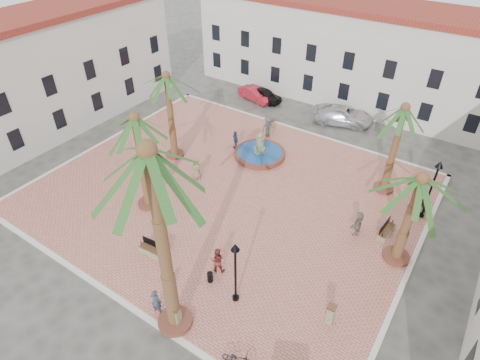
{
  "coord_description": "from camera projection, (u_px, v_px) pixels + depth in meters",
  "views": [
    {
      "loc": [
        13.41,
        -18.59,
        18.41
      ],
      "look_at": [
        1.0,
        0.0,
        1.6
      ],
      "focal_mm": 30.0,
      "sensor_mm": 36.0,
      "label": 1
    }
  ],
  "objects": [
    {
      "name": "ground",
      "position": [
        229.0,
        193.0,
        29.37
      ],
      "size": [
        120.0,
        120.0,
        0.0
      ],
      "primitive_type": "plane",
      "color": "#56544F",
      "rests_on": "ground"
    },
    {
      "name": "lamppost_e",
      "position": [
        434.0,
        180.0,
        25.31
      ],
      "size": [
        0.49,
        0.49,
        4.49
      ],
      "color": "black",
      "rests_on": "plaza"
    },
    {
      "name": "palm_e",
      "position": [
        418.0,
        191.0,
        21.06
      ],
      "size": [
        5.15,
        5.15,
        6.31
      ],
      "color": "brown",
      "rests_on": "plaza"
    },
    {
      "name": "kerb_e",
      "position": [
        409.0,
        269.0,
        23.56
      ],
      "size": [
        0.3,
        22.3,
        0.16
      ],
      "primitive_type": "cube",
      "color": "silver",
      "rests_on": "ground"
    },
    {
      "name": "pedestrian_north",
      "position": [
        268.0,
        127.0,
        34.96
      ],
      "size": [
        1.15,
        1.42,
        1.92
      ],
      "primitive_type": "imported",
      "rotation": [
        0.0,
        0.0,
        1.15
      ],
      "color": "#48474C",
      "rests_on": "plaza"
    },
    {
      "name": "pedestrian_fountain_a",
      "position": [
        196.0,
        168.0,
        30.08
      ],
      "size": [
        1.01,
        1.0,
        1.76
      ],
      "primitive_type": "imported",
      "rotation": [
        0.0,
        0.0,
        0.75
      ],
      "color": "#867252",
      "rests_on": "plaza"
    },
    {
      "name": "car_black",
      "position": [
        264.0,
        94.0,
        41.2
      ],
      "size": [
        4.13,
        1.98,
        1.36
      ],
      "primitive_type": "imported",
      "rotation": [
        0.0,
        0.0,
        1.47
      ],
      "color": "black",
      "rests_on": "ground"
    },
    {
      "name": "car_silver",
      "position": [
        339.0,
        117.0,
        37.25
      ],
      "size": [
        5.11,
        3.2,
        1.38
      ],
      "primitive_type": "imported",
      "rotation": [
        0.0,
        0.0,
        1.86
      ],
      "color": "silver",
      "rests_on": "ground"
    },
    {
      "name": "lamppost_s",
      "position": [
        235.0,
        263.0,
        20.07
      ],
      "size": [
        0.46,
        0.46,
        4.24
      ],
      "color": "black",
      "rests_on": "plaza"
    },
    {
      "name": "kerb_s",
      "position": [
        114.0,
        296.0,
        22.01
      ],
      "size": [
        26.3,
        0.3,
        0.16
      ],
      "primitive_type": "cube",
      "color": "silver",
      "rests_on": "ground"
    },
    {
      "name": "cyclist_a",
      "position": [
        156.0,
        301.0,
        20.65
      ],
      "size": [
        0.69,
        0.53,
        1.69
      ],
      "primitive_type": "imported",
      "rotation": [
        0.0,
        0.0,
        3.36
      ],
      "color": "#333A4E",
      "rests_on": "plaza"
    },
    {
      "name": "litter_bin",
      "position": [
        210.0,
        277.0,
        22.56
      ],
      "size": [
        0.34,
        0.34,
        0.65
      ],
      "primitive_type": "cylinder",
      "color": "black",
      "rests_on": "plaza"
    },
    {
      "name": "bollard_e",
      "position": [
        331.0,
        314.0,
        20.28
      ],
      "size": [
        0.48,
        0.48,
        1.26
      ],
      "rotation": [
        0.0,
        0.0,
        0.08
      ],
      "color": "gray",
      "rests_on": "plaza"
    },
    {
      "name": "pedestrian_east",
      "position": [
        358.0,
        223.0,
        25.33
      ],
      "size": [
        0.56,
        1.61,
        1.72
      ],
      "primitive_type": "imported",
      "rotation": [
        0.0,
        0.0,
        -1.6
      ],
      "color": "gray",
      "rests_on": "plaza"
    },
    {
      "name": "bench_s",
      "position": [
        153.0,
        251.0,
        24.24
      ],
      "size": [
        1.82,
        0.68,
        0.94
      ],
      "rotation": [
        0.0,
        0.0,
        0.08
      ],
      "color": "gray",
      "rests_on": "plaza"
    },
    {
      "name": "bench_ne",
      "position": [
        424.0,
        208.0,
        27.42
      ],
      "size": [
        1.26,
        1.63,
        0.85
      ],
      "rotation": [
        0.0,
        0.0,
        2.12
      ],
      "color": "gray",
      "rests_on": "plaza"
    },
    {
      "name": "pedestrian_fountain_b",
      "position": [
        235.0,
        139.0,
        33.56
      ],
      "size": [
        1.01,
        0.83,
        1.61
      ],
      "primitive_type": "imported",
      "rotation": [
        0.0,
        0.0,
        -0.56
      ],
      "color": "#374561",
      "rests_on": "plaza"
    },
    {
      "name": "building_west",
      "position": [
        49.0,
        72.0,
        34.78
      ],
      "size": [
        6.4,
        24.4,
        10.0
      ],
      "rotation": [
        0.0,
        0.0,
        1.57
      ],
      "color": "silver",
      "rests_on": "ground"
    },
    {
      "name": "bicycle_a",
      "position": [
        238.0,
        358.0,
        18.65
      ],
      "size": [
        1.65,
        1.03,
        0.82
      ],
      "primitive_type": "imported",
      "rotation": [
        0.0,
        0.0,
        1.91
      ],
      "color": "black",
      "rests_on": "plaza"
    },
    {
      "name": "bench_e",
      "position": [
        386.0,
        231.0,
        25.59
      ],
      "size": [
        0.69,
        1.76,
        0.91
      ],
      "rotation": [
        0.0,
        0.0,
        1.47
      ],
      "color": "gray",
      "rests_on": "plaza"
    },
    {
      "name": "palm_sw",
      "position": [
        136.0,
        130.0,
        24.54
      ],
      "size": [
        5.1,
        5.1,
        7.15
      ],
      "color": "brown",
      "rests_on": "plaza"
    },
    {
      "name": "bollard_n",
      "position": [
        272.0,
        126.0,
        35.71
      ],
      "size": [
        0.52,
        0.52,
        1.27
      ],
      "rotation": [
        0.0,
        0.0,
        -0.16
      ],
      "color": "gray",
      "rests_on": "plaza"
    },
    {
      "name": "bollard_se",
      "position": [
        176.0,
        315.0,
        20.12
      ],
      "size": [
        0.55,
        0.55,
        1.42
      ],
      "rotation": [
        0.0,
        0.0,
        0.09
      ],
      "color": "gray",
      "rests_on": "plaza"
    },
    {
      "name": "cyclist_b",
      "position": [
        217.0,
        260.0,
        22.87
      ],
      "size": [
        1.04,
        0.96,
        1.73
      ],
      "primitive_type": "imported",
      "rotation": [
        0.0,
        0.0,
        3.6
      ],
      "color": "maroon",
      "rests_on": "plaza"
    },
    {
      "name": "plaza",
      "position": [
        229.0,
        192.0,
        29.33
      ],
      "size": [
        26.0,
        22.0,
        0.15
      ],
      "primitive_type": "cube",
      "color": "#D07765",
      "rests_on": "ground"
    },
    {
      "name": "palm_nw",
      "position": [
        167.0,
        86.0,
        29.44
      ],
      "size": [
        4.8,
        4.8,
        7.24
      ],
      "color": "brown",
      "rests_on": "plaza"
    },
    {
      "name": "fountain",
      "position": [
        260.0,
        153.0,
        32.85
      ],
      "size": [
        4.16,
        4.16,
        2.15
      ],
      "color": "brown",
      "rests_on": "plaza"
    },
    {
      "name": "kerb_w",
      "position": [
        107.0,
        141.0,
        35.09
      ],
      "size": [
        0.3,
        22.3,
        0.16
      ],
      "primitive_type": "cube",
      "color": "silver",
      "rests_on": "ground"
    },
    {
      "name": "kerb_n",
      "position": [
        298.0,
        130.0,
        36.63
      ],
      "size": [
        26.3,
        0.3,
        0.16
      ],
      "primitive_type": "cube",
      "color": "silver",
      "rests_on": "ground"
    },
    {
      "name": "car_white",
      "position": [
        344.0,
        115.0,
        37.55
      ],
      "size": [
        5.68,
        3.46,
        1.47
      ],
      "primitive_type": "imported",
      "rotation": [
        0.0,
        0.0,
        1.77
      ],
      "color": "beige",
      "rests_on": "ground"
    },
    {
      "name": "palm_ne",
      "position": [
        403.0,
        118.0,
        25.97
      ],
      "size": [
        4.63,
        4.63,
        6.96
      ],
      "color": "brown",
      "rests_on": "plaza"
    },
    {
      "name": "building_north",
      "position": [
        343.0,
        51.0,
        39.8
      ],
      "size": [
        30.4,
        7.4,
        9.5
      ],
      "color": "silver",
      "rests_on": "ground"
    },
    {
      "name": "car_red",
      "position": [
        255.0,
        94.0,
        41.35
      ],
      "size": [
        4.2,
        2.31,
        1.31
      ],
      "primitive_type": "imported",
      "rotation": [
        0.0,
        0.0,
        1.33
      ],
      "color": "red",
      "rests_on": "ground"
    },
    {
      "name": "palm_s",
      "position": [
        151.0,
        174.0,
        14.93
      ],
      "size": [
        5.78,
        5.78,
        10.92
      ],
      "color": "brown",
      "rests_on": "plaza"
    }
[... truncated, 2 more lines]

